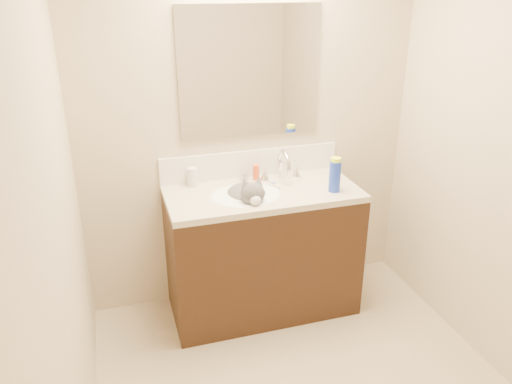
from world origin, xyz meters
TOP-DOWN VIEW (x-y plane):
  - room_shell at (0.00, 0.00)m, footprint 2.24×2.54m
  - vanity_cabinet at (0.00, 0.97)m, footprint 1.20×0.55m
  - counter_slab at (0.00, 0.97)m, footprint 1.20×0.55m
  - basin at (-0.12, 0.94)m, footprint 0.45×0.36m
  - faucet at (0.18, 1.11)m, footprint 0.28×0.20m
  - cat at (-0.10, 0.95)m, footprint 0.31×0.39m
  - backsplash at (0.00, 1.24)m, footprint 1.20×0.02m
  - mirror at (0.00, 1.24)m, footprint 0.90×0.02m
  - pill_bottle at (-0.40, 1.18)m, footprint 0.08×0.08m
  - pill_label at (-0.40, 1.18)m, footprint 0.08×0.08m
  - silver_jar at (-0.06, 1.17)m, footprint 0.07×0.07m
  - amber_bottle at (0.01, 1.17)m, footprint 0.05×0.05m
  - toothbrush at (0.10, 1.05)m, footprint 0.04×0.15m
  - toothbrush_head at (0.10, 1.05)m, footprint 0.02×0.03m
  - spray_can at (0.42, 0.84)m, footprint 0.08×0.08m
  - spray_cap at (0.42, 0.84)m, footprint 0.07×0.07m

SIDE VIEW (x-z plane):
  - vanity_cabinet at x=0.00m, z-range 0.00..0.82m
  - basin at x=-0.12m, z-range 0.72..0.86m
  - cat at x=-0.10m, z-range 0.67..0.98m
  - counter_slab at x=0.00m, z-range 0.82..0.86m
  - toothbrush at x=0.10m, z-range 0.86..0.87m
  - toothbrush_head at x=0.10m, z-range 0.86..0.87m
  - silver_jar at x=-0.06m, z-range 0.86..0.92m
  - pill_label at x=-0.40m, z-range 0.89..0.93m
  - amber_bottle at x=0.01m, z-range 0.86..0.96m
  - pill_bottle at x=-0.40m, z-range 0.86..0.98m
  - faucet at x=0.18m, z-range 0.84..1.05m
  - backsplash at x=0.00m, z-range 0.86..1.04m
  - spray_can at x=0.42m, z-range 0.86..1.05m
  - spray_cap at x=0.42m, z-range 1.04..1.08m
  - room_shell at x=0.00m, z-range 0.23..2.75m
  - mirror at x=0.00m, z-range 1.14..1.94m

